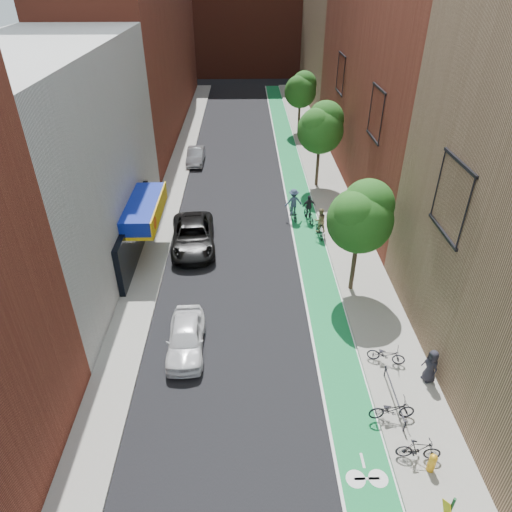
{
  "coord_description": "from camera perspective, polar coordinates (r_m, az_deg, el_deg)",
  "views": [
    {
      "loc": [
        -0.14,
        -10.14,
        15.31
      ],
      "look_at": [
        0.4,
        11.3,
        1.5
      ],
      "focal_mm": 32.0,
      "sensor_mm": 36.0,
      "label": 1
    }
  ],
  "objects": [
    {
      "name": "building_left_white",
      "position": [
        28.06,
        -24.54,
        10.46
      ],
      "size": [
        8.0,
        20.0,
        12.0
      ],
      "primitive_type": "cube",
      "color": "silver",
      "rests_on": "ground"
    },
    {
      "name": "parked_bike_far",
      "position": [
        19.52,
        16.63,
        -17.9
      ],
      "size": [
        1.84,
        0.69,
        0.96
      ],
      "primitive_type": "imported",
      "rotation": [
        0.0,
        0.0,
        1.6
      ],
      "color": "black",
      "rests_on": "sidewalk_right"
    },
    {
      "name": "parked_car_white",
      "position": [
        21.68,
        -8.76,
        -10.04
      ],
      "size": [
        1.8,
        4.2,
        1.41
      ],
      "primitive_type": "imported",
      "rotation": [
        0.0,
        0.0,
        0.03
      ],
      "color": "white",
      "rests_on": "ground"
    },
    {
      "name": "parked_bike_mid",
      "position": [
        18.67,
        19.68,
        -21.84
      ],
      "size": [
        1.65,
        0.65,
        0.97
      ],
      "primitive_type": "imported",
      "rotation": [
        0.0,
        0.0,
        1.45
      ],
      "color": "black",
      "rests_on": "sidewalk_right"
    },
    {
      "name": "tree_mid",
      "position": [
        36.18,
        8.14,
        15.73
      ],
      "size": [
        3.55,
        3.53,
        6.74
      ],
      "color": "#332619",
      "rests_on": "ground"
    },
    {
      "name": "sidewalk_left",
      "position": [
        39.65,
        -9.96,
        9.69
      ],
      "size": [
        2.0,
        68.0,
        0.15
      ],
      "primitive_type": "cube",
      "color": "gray",
      "rests_on": "ground"
    },
    {
      "name": "sidewalk_right",
      "position": [
        39.78,
        8.41,
        9.91
      ],
      "size": [
        3.0,
        68.0,
        0.15
      ],
      "primitive_type": "cube",
      "color": "gray",
      "rests_on": "ground"
    },
    {
      "name": "cyclist_lane_near",
      "position": [
        30.23,
        7.98,
        3.85
      ],
      "size": [
        0.88,
        1.77,
        2.01
      ],
      "rotation": [
        0.0,
        0.0,
        3.26
      ],
      "color": "black",
      "rests_on": "ground"
    },
    {
      "name": "building_left_far_red",
      "position": [
        53.43,
        -14.84,
        27.23
      ],
      "size": [
        8.0,
        36.0,
        22.0
      ],
      "primitive_type": "cube",
      "color": "maroon",
      "rests_on": "ground"
    },
    {
      "name": "tree_far",
      "position": [
        49.7,
        5.63,
        20.08
      ],
      "size": [
        3.3,
        3.25,
        6.21
      ],
      "color": "#332619",
      "rests_on": "ground"
    },
    {
      "name": "ground",
      "position": [
        18.36,
        -0.38,
        -23.7
      ],
      "size": [
        160.0,
        160.0,
        0.0
      ],
      "primitive_type": "plane",
      "color": "black",
      "rests_on": "ground"
    },
    {
      "name": "pedestrian",
      "position": [
        21.16,
        21.01,
        -12.7
      ],
      "size": [
        0.74,
        0.92,
        1.63
      ],
      "primitive_type": "imported",
      "rotation": [
        0.0,
        0.0,
        -1.25
      ],
      "color": "black",
      "rests_on": "sidewalk_right"
    },
    {
      "name": "tree_near",
      "position": [
        23.53,
        13.02,
        4.96
      ],
      "size": [
        3.4,
        3.36,
        6.42
      ],
      "color": "#332619",
      "rests_on": "ground"
    },
    {
      "name": "cyclist_lane_mid",
      "position": [
        32.11,
        6.61,
        5.47
      ],
      "size": [
        1.03,
        1.98,
        1.91
      ],
      "rotation": [
        0.0,
        0.0,
        3.34
      ],
      "color": "black",
      "rests_on": "ground"
    },
    {
      "name": "parked_car_black",
      "position": [
        29.07,
        -7.87,
        2.51
      ],
      "size": [
        3.15,
        5.98,
        1.6
      ],
      "primitive_type": "imported",
      "rotation": [
        0.0,
        0.0,
        0.09
      ],
      "color": "black",
      "rests_on": "ground"
    },
    {
      "name": "bike_lane",
      "position": [
        39.47,
        4.77,
        9.85
      ],
      "size": [
        2.0,
        68.0,
        0.01
      ],
      "primitive_type": "cube",
      "color": "#15763A",
      "rests_on": "ground"
    },
    {
      "name": "fire_hydrant",
      "position": [
        18.58,
        21.16,
        -22.9
      ],
      "size": [
        0.29,
        0.29,
        0.82
      ],
      "color": "gold",
      "rests_on": "sidewalk_right"
    },
    {
      "name": "building_far_closure",
      "position": [
        82.31,
        -1.53,
        29.07
      ],
      "size": [
        30.0,
        14.0,
        20.0
      ],
      "primitive_type": "cube",
      "color": "maroon",
      "rests_on": "ground"
    },
    {
      "name": "parked_bike_near",
      "position": [
        21.63,
        15.97,
        -11.74
      ],
      "size": [
        1.77,
        1.06,
        0.88
      ],
      "primitive_type": "imported",
      "rotation": [
        0.0,
        0.0,
        1.26
      ],
      "color": "black",
      "rests_on": "sidewalk_right"
    },
    {
      "name": "parked_car_silver",
      "position": [
        42.43,
        -7.56,
        12.31
      ],
      "size": [
        1.44,
        4.04,
        1.33
      ],
      "primitive_type": "imported",
      "rotation": [
        0.0,
        0.0,
        -0.01
      ],
      "color": "gray",
      "rests_on": "ground"
    },
    {
      "name": "cyclist_lane_far",
      "position": [
        32.21,
        4.7,
        6.3
      ],
      "size": [
        1.33,
        1.83,
        2.23
      ],
      "rotation": [
        0.0,
        0.0,
        3.34
      ],
      "color": "black",
      "rests_on": "ground"
    },
    {
      "name": "building_right_far_tan",
      "position": [
        61.68,
        11.09,
        26.39
      ],
      "size": [
        8.0,
        20.0,
        18.0
      ],
      "primitive_type": "cube",
      "color": "#8C6B4C",
      "rests_on": "ground"
    },
    {
      "name": "building_right_mid_red",
      "position": [
        38.37,
        18.81,
        24.82
      ],
      "size": [
        8.0,
        28.0,
        22.0
      ],
      "primitive_type": "cube",
      "color": "maroon",
      "rests_on": "ground"
    }
  ]
}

